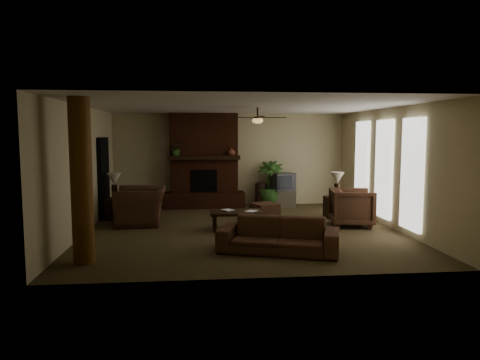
{
  "coord_description": "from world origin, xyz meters",
  "views": [
    {
      "loc": [
        -1.04,
        -9.98,
        2.19
      ],
      "look_at": [
        0.0,
        0.4,
        1.1
      ],
      "focal_mm": 33.09,
      "sensor_mm": 36.0,
      "label": 1
    }
  ],
  "objects": [
    {
      "name": "book_a",
      "position": [
        -0.41,
        -0.04,
        0.57
      ],
      "size": [
        0.2,
        0.13,
        0.29
      ],
      "primitive_type": "imported",
      "rotation": [
        0.0,
        0.0,
        0.52
      ],
      "color": "#999999",
      "rests_on": "coffee_table"
    },
    {
      "name": "room_shell",
      "position": [
        0.0,
        0.0,
        1.4
      ],
      "size": [
        7.0,
        7.0,
        7.0
      ],
      "color": "brown",
      "rests_on": "ground"
    },
    {
      "name": "mantel_plant",
      "position": [
        -1.6,
        2.98,
        1.72
      ],
      "size": [
        0.43,
        0.47,
        0.33
      ],
      "primitive_type": "imported",
      "rotation": [
        0.0,
        0.0,
        0.14
      ],
      "color": "#356127",
      "rests_on": "fireplace"
    },
    {
      "name": "armchair_left",
      "position": [
        -2.38,
        0.88,
        0.59
      ],
      "size": [
        0.92,
        1.38,
        1.18
      ],
      "primitive_type": "imported",
      "rotation": [
        0.0,
        0.0,
        -1.54
      ],
      "color": "#4E3221",
      "rests_on": "ground"
    },
    {
      "name": "lamp_left",
      "position": [
        -3.12,
        1.49,
        1.0
      ],
      "size": [
        0.38,
        0.38,
        0.65
      ],
      "color": "black",
      "rests_on": "side_table_left"
    },
    {
      "name": "log_column",
      "position": [
        -2.95,
        -2.4,
        1.4
      ],
      "size": [
        0.36,
        0.36,
        2.8
      ],
      "primitive_type": "cylinder",
      "color": "brown",
      "rests_on": "ground"
    },
    {
      "name": "fireplace",
      "position": [
        -0.8,
        3.22,
        1.16
      ],
      "size": [
        2.4,
        0.7,
        2.8
      ],
      "color": "#452012",
      "rests_on": "ground"
    },
    {
      "name": "floor_vase",
      "position": [
        0.91,
        3.15,
        0.43
      ],
      "size": [
        0.34,
        0.34,
        0.77
      ],
      "color": "#31221B",
      "rests_on": "ground"
    },
    {
      "name": "ottoman",
      "position": [
        0.73,
        1.23,
        0.2
      ],
      "size": [
        0.8,
        0.8,
        0.4
      ],
      "primitive_type": "cube",
      "rotation": [
        0.0,
        0.0,
        0.43
      ],
      "color": "#4E3221",
      "rests_on": "ground"
    },
    {
      "name": "ceiling_fan",
      "position": [
        0.4,
        0.3,
        2.53
      ],
      "size": [
        1.35,
        1.35,
        0.37
      ],
      "color": "black",
      "rests_on": "ceiling"
    },
    {
      "name": "side_table_left",
      "position": [
        -3.06,
        1.51,
        0.28
      ],
      "size": [
        0.6,
        0.6,
        0.55
      ],
      "primitive_type": "cube",
      "rotation": [
        0.0,
        0.0,
        -0.22
      ],
      "color": "black",
      "rests_on": "ground"
    },
    {
      "name": "windows",
      "position": [
        3.45,
        0.2,
        1.35
      ],
      "size": [
        0.08,
        3.65,
        2.35
      ],
      "color": "white",
      "rests_on": "ground"
    },
    {
      "name": "armchair_right",
      "position": [
        2.65,
        0.1,
        0.49
      ],
      "size": [
        1.04,
        1.09,
        0.98
      ],
      "primitive_type": "imported",
      "rotation": [
        0.0,
        0.0,
        1.4
      ],
      "color": "#4E3221",
      "rests_on": "ground"
    },
    {
      "name": "side_table_right",
      "position": [
        2.59,
        1.19,
        0.28
      ],
      "size": [
        0.52,
        0.52,
        0.55
      ],
      "primitive_type": "cube",
      "rotation": [
        0.0,
        0.0,
        0.03
      ],
      "color": "black",
      "rests_on": "ground"
    },
    {
      "name": "coffee_table",
      "position": [
        -0.13,
        -0.03,
        0.37
      ],
      "size": [
        1.2,
        0.7,
        0.43
      ],
      "color": "black",
      "rests_on": "ground"
    },
    {
      "name": "mantel_vase",
      "position": [
        0.01,
        2.94,
        1.67
      ],
      "size": [
        0.27,
        0.28,
        0.22
      ],
      "primitive_type": "imported",
      "rotation": [
        0.0,
        0.0,
        -0.25
      ],
      "color": "brown",
      "rests_on": "fireplace"
    },
    {
      "name": "lamp_right",
      "position": [
        2.63,
        1.17,
        1.0
      ],
      "size": [
        0.43,
        0.43,
        0.65
      ],
      "color": "black",
      "rests_on": "side_table_right"
    },
    {
      "name": "floor_plant",
      "position": [
        1.19,
        3.15,
        0.38
      ],
      "size": [
        1.11,
        1.53,
        0.77
      ],
      "primitive_type": "imported",
      "rotation": [
        0.0,
        0.0,
        -0.27
      ],
      "color": "#356127",
      "rests_on": "ground"
    },
    {
      "name": "book_b",
      "position": [
        0.11,
        -0.09,
        0.58
      ],
      "size": [
        0.19,
        0.14,
        0.29
      ],
      "primitive_type": "imported",
      "rotation": [
        0.0,
        0.0,
        -0.61
      ],
      "color": "#999999",
      "rests_on": "coffee_table"
    },
    {
      "name": "doorway",
      "position": [
        -3.44,
        1.8,
        1.05
      ],
      "size": [
        0.1,
        1.0,
        2.1
      ],
      "primitive_type": "cube",
      "color": "black",
      "rests_on": "ground"
    },
    {
      "name": "tv_stand",
      "position": [
        1.53,
        3.13,
        0.25
      ],
      "size": [
        0.89,
        0.57,
        0.5
      ],
      "primitive_type": "cube",
      "rotation": [
        0.0,
        0.0,
        -0.08
      ],
      "color": "#BBBBBE",
      "rests_on": "ground"
    },
    {
      "name": "sofa",
      "position": [
        0.47,
        -2.07,
        0.43
      ],
      "size": [
        2.29,
        1.31,
        0.86
      ],
      "primitive_type": "imported",
      "rotation": [
        0.0,
        0.0,
        -0.32
      ],
      "color": "#4E3221",
      "rests_on": "ground"
    },
    {
      "name": "tv",
      "position": [
        1.56,
        3.07,
        0.76
      ],
      "size": [
        0.78,
        0.71,
        0.52
      ],
      "color": "#353538",
      "rests_on": "tv_stand"
    }
  ]
}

